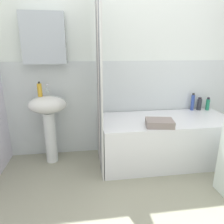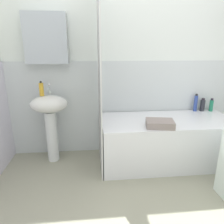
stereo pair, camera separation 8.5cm
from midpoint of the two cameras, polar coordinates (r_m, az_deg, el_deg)
The scene contains 11 objects.
ground_plane at distance 2.02m, azimuth 12.88°, elevation -26.18°, with size 4.80×5.60×0.04m, color #9B9A83.
wall_back_tiled at distance 2.70m, azimuth 4.70°, elevation 12.48°, with size 3.60×0.18×2.40m.
sink at distance 2.56m, azimuth -15.71°, elevation -0.48°, with size 0.44×0.34×0.83m.
faucet at distance 2.57m, azimuth -15.91°, elevation 6.05°, with size 0.03×0.12×0.12m.
soap_dispenser at distance 2.50m, azimuth -17.84°, elevation 5.95°, with size 0.05×0.05×0.17m.
bathtub at distance 2.66m, azimuth 15.56°, elevation -7.50°, with size 1.58×0.71×0.54m, color white.
shower_curtain at distance 2.28m, azimuth -2.33°, elevation 8.21°, with size 0.01×0.71×2.00m.
body_wash_bottle at distance 3.09m, azimuth 26.26°, elevation 1.68°, with size 0.05×0.05×0.17m.
lotion_bottle at distance 3.05m, azimuth 24.29°, elevation 1.74°, with size 0.06×0.06×0.17m.
shampoo_bottle at distance 3.00m, azimuth 22.70°, elevation 2.30°, with size 0.05×0.05×0.23m.
towel_folded at distance 2.29m, azimuth 14.03°, elevation -3.11°, with size 0.29×0.21×0.07m, color gray.
Camera 2 is at (-0.50, -1.39, 1.35)m, focal length 33.38 mm.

